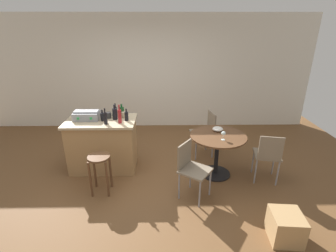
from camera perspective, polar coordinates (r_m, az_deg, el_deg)
name	(u,v)px	position (r m, az deg, el deg)	size (l,w,h in m)	color
ground_plane	(139,179)	(4.39, -6.66, -11.87)	(8.80, 8.80, 0.00)	brown
back_wall	(146,73)	(6.25, -5.05, 11.90)	(8.00, 0.10, 2.70)	silver
kitchen_island	(103,144)	(4.63, -14.49, -4.00)	(1.19, 0.71, 0.92)	#A37A4C
wooden_stool	(100,166)	(3.97, -15.22, -8.71)	(0.33, 0.33, 0.62)	brown
dining_table	(217,145)	(4.30, 11.13, -4.21)	(0.93, 0.93, 0.74)	black
folding_chair_near	(191,166)	(3.75, 5.30, -9.09)	(0.56, 0.56, 0.86)	#7F705B
folding_chair_far	(268,154)	(4.36, 21.72, -5.91)	(0.47, 0.47, 0.86)	#7F705B
folding_chair_left	(205,130)	(4.96, 8.47, -0.99)	(0.48, 0.48, 0.87)	#7F705B
toolbox	(87,115)	(4.53, -17.95, 2.31)	(0.43, 0.27, 0.16)	gray
bottle_0	(115,114)	(4.40, -11.96, 2.75)	(0.08, 0.08, 0.27)	black
bottle_1	(103,117)	(4.39, -14.62, 2.08)	(0.07, 0.07, 0.19)	black
bottle_2	(105,118)	(4.22, -14.01, 1.76)	(0.06, 0.06, 0.27)	black
bottle_3	(126,116)	(4.31, -9.39, 2.24)	(0.06, 0.06, 0.21)	black
bottle_4	(116,112)	(4.51, -11.79, 3.17)	(0.06, 0.06, 0.25)	black
bottle_5	(120,116)	(4.21, -10.91, 2.23)	(0.06, 0.06, 0.31)	maroon
bottle_6	(122,111)	(4.57, -10.43, 3.35)	(0.08, 0.08, 0.21)	#194C23
cup_0	(124,115)	(4.47, -10.05, 2.50)	(0.11, 0.07, 0.10)	tan
cup_1	(109,115)	(4.50, -13.30, 2.41)	(0.12, 0.09, 0.11)	#383838
wine_glass	(223,134)	(4.04, 12.47, -1.71)	(0.07, 0.07, 0.14)	silver
serving_bowl	(218,129)	(4.39, 11.20, -0.66)	(0.18, 0.18, 0.07)	white
cardboard_box	(285,227)	(3.55, 25.08, -19.95)	(0.36, 0.38, 0.36)	tan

